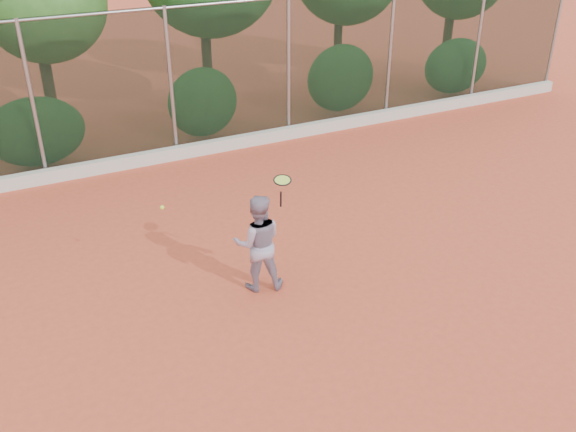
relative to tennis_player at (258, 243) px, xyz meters
name	(u,v)px	position (x,y,z in m)	size (l,w,h in m)	color
ground	(317,314)	(0.49, -1.10, -0.83)	(80.00, 80.00, 0.00)	#BB472C
concrete_curb	(179,153)	(0.49, 5.72, -0.68)	(24.00, 0.20, 0.30)	#B9B6AC
tennis_player	(258,243)	(0.00, 0.00, 0.00)	(0.81, 0.63, 1.66)	gray
chainlink_fence	(171,80)	(0.49, 5.90, 1.03)	(24.09, 0.09, 3.50)	black
tennis_racket	(282,182)	(0.34, -0.19, 1.08)	(0.37, 0.37, 0.53)	black
tennis_ball_in_flight	(162,208)	(-1.34, 0.56, 0.69)	(0.07, 0.07, 0.07)	#C5E934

